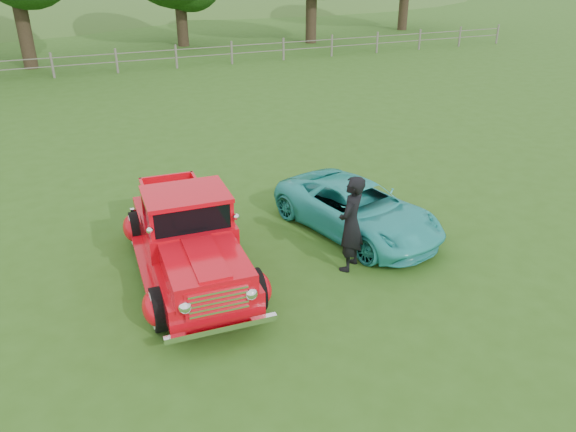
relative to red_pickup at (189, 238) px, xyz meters
name	(u,v)px	position (x,y,z in m)	size (l,w,h in m)	color
ground	(287,309)	(1.27, -1.80, -0.80)	(140.00, 140.00, 0.00)	#2B5216
distant_hills	(37,52)	(-2.82, 57.67, -5.34)	(116.00, 60.00, 18.00)	#305820
fence_line	(117,61)	(1.27, 20.20, -0.19)	(48.00, 0.12, 1.20)	#676257
red_pickup	(189,238)	(0.00, 0.00, 0.00)	(2.37, 5.05, 1.78)	black
teal_sedan	(358,209)	(3.86, 0.34, -0.23)	(1.88, 4.08, 1.13)	#2BACA7
man	(351,224)	(2.96, -0.96, 0.18)	(0.71, 0.47, 1.95)	black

